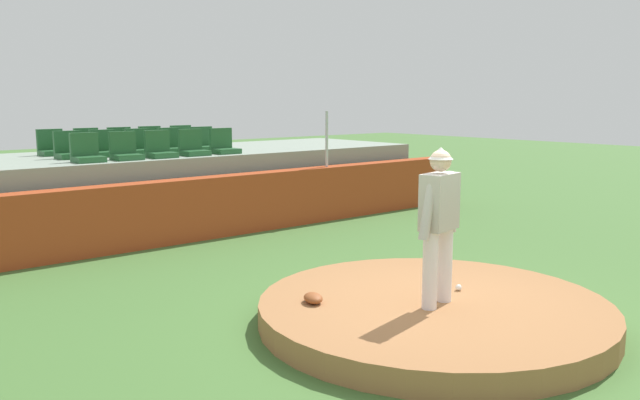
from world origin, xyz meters
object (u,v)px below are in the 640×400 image
at_px(stadium_chair_6, 104,148).
at_px(stadium_chair_8, 172,145).
at_px(stadium_chair_2, 160,149).
at_px(stadium_chair_13, 152,143).
at_px(stadium_chair_10, 52,147).
at_px(stadium_chair_5, 69,150).
at_px(stadium_chair_14, 183,141).
at_px(pitcher, 439,215).
at_px(stadium_chair_9, 204,143).
at_px(stadium_chair_4, 224,146).
at_px(fielding_glove, 313,298).
at_px(stadium_chair_7, 140,146).
at_px(baseball, 459,288).
at_px(stadium_chair_1, 125,151).
at_px(stadium_chair_0, 87,153).
at_px(stadium_chair_11, 88,145).
at_px(stadium_chair_12, 121,144).
at_px(stadium_chair_3, 193,147).

relative_size(stadium_chair_6, stadium_chair_8, 1.00).
bearing_deg(stadium_chair_2, stadium_chair_13, -111.62).
bearing_deg(stadium_chair_10, stadium_chair_2, 127.38).
bearing_deg(stadium_chair_5, stadium_chair_10, -88.78).
bearing_deg(stadium_chair_5, stadium_chair_13, -155.70).
relative_size(stadium_chair_10, stadium_chair_14, 1.00).
distance_m(pitcher, stadium_chair_6, 7.61).
bearing_deg(stadium_chair_6, stadium_chair_9, -179.83).
bearing_deg(stadium_chair_4, fielding_glove, 67.04).
distance_m(fielding_glove, stadium_chair_7, 6.89).
bearing_deg(stadium_chair_6, fielding_glove, 86.81).
height_order(baseball, stadium_chair_9, stadium_chair_9).
bearing_deg(baseball, stadium_chair_13, 88.75).
xyz_separation_m(baseball, stadium_chair_6, (-1.23, 7.40, 1.27)).
relative_size(stadium_chair_7, stadium_chair_9, 1.00).
height_order(stadium_chair_7, stadium_chair_10, same).
bearing_deg(stadium_chair_5, stadium_chair_1, 127.58).
bearing_deg(stadium_chair_7, baseball, 93.99).
relative_size(stadium_chair_0, stadium_chair_13, 1.00).
distance_m(fielding_glove, stadium_chair_0, 5.92).
distance_m(stadium_chair_0, stadium_chair_2, 1.36).
bearing_deg(pitcher, stadium_chair_7, 77.35).
relative_size(stadium_chair_11, stadium_chair_13, 1.00).
relative_size(pitcher, fielding_glove, 5.74).
xyz_separation_m(stadium_chair_7, stadium_chair_8, (0.68, -0.02, 0.00)).
bearing_deg(stadium_chair_6, stadium_chair_5, 0.49).
bearing_deg(stadium_chair_0, stadium_chair_11, -111.40).
relative_size(stadium_chair_6, stadium_chair_7, 1.00).
xyz_separation_m(stadium_chair_0, stadium_chair_8, (2.06, 0.88, 0.00)).
distance_m(pitcher, baseball, 1.15).
bearing_deg(stadium_chair_14, stadium_chair_0, 32.54).
xyz_separation_m(stadium_chair_10, stadium_chair_11, (0.71, 0.02, 0.00)).
relative_size(stadium_chair_0, stadium_chair_10, 1.00).
height_order(stadium_chair_0, stadium_chair_6, same).
distance_m(fielding_glove, stadium_chair_12, 7.71).
xyz_separation_m(stadium_chair_1, stadium_chair_12, (0.68, 1.76, 0.00)).
bearing_deg(pitcher, stadium_chair_2, 77.44).
height_order(stadium_chair_8, stadium_chair_12, same).
bearing_deg(stadium_chair_9, pitcher, 78.69).
distance_m(baseball, stadium_chair_14, 8.45).
xyz_separation_m(fielding_glove, stadium_chair_11, (0.41, 7.58, 1.25)).
height_order(stadium_chair_7, stadium_chair_11, same).
bearing_deg(stadium_chair_14, stadium_chair_3, 67.20).
height_order(stadium_chair_3, stadium_chair_4, same).
xyz_separation_m(stadium_chair_6, stadium_chair_11, (0.04, 0.92, 0.00)).
height_order(stadium_chair_2, stadium_chair_10, same).
height_order(pitcher, stadium_chair_3, pitcher).
height_order(stadium_chair_8, stadium_chair_14, same).
bearing_deg(pitcher, stadium_chair_3, 71.49).
bearing_deg(stadium_chair_5, fielding_glove, 92.43).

